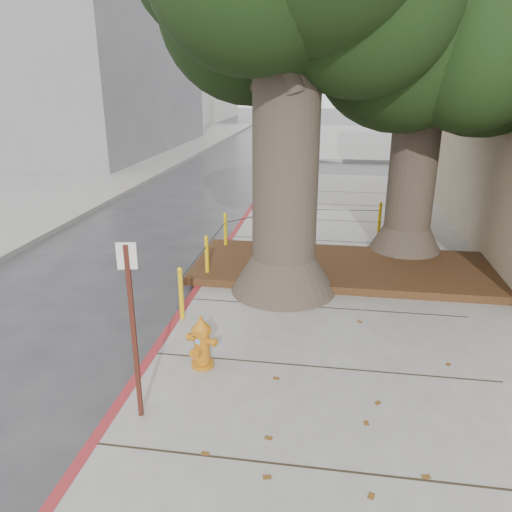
% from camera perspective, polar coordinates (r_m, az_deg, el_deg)
% --- Properties ---
extents(ground, '(140.00, 140.00, 0.00)m').
position_cam_1_polar(ground, '(7.51, 3.25, -13.19)').
color(ground, '#28282B').
rests_on(ground, ground).
extents(sidewalk_far, '(16.00, 20.00, 0.15)m').
position_cam_1_polar(sidewalk_far, '(36.91, 17.70, 12.50)').
color(sidewalk_far, slate).
rests_on(sidewalk_far, ground).
extents(curb_red, '(0.14, 26.00, 0.16)m').
position_cam_1_polar(curb_red, '(9.98, -6.79, -4.09)').
color(curb_red, maroon).
rests_on(curb_red, ground).
extents(planter_bed, '(6.40, 2.60, 0.16)m').
position_cam_1_polar(planter_bed, '(10.89, 10.07, -1.32)').
color(planter_bed, black).
rests_on(planter_bed, sidewalk_main).
extents(building_far_grey, '(12.00, 16.00, 12.00)m').
position_cam_1_polar(building_far_grey, '(32.34, -21.54, 21.78)').
color(building_far_grey, slate).
rests_on(building_far_grey, ground).
extents(building_far_white, '(12.00, 18.00, 15.00)m').
position_cam_1_polar(building_far_white, '(54.32, -10.91, 22.90)').
color(building_far_white, silver).
rests_on(building_far_white, ground).
extents(tree_far, '(4.50, 3.80, 7.17)m').
position_cam_1_polar(tree_far, '(11.84, 20.64, 23.10)').
color(tree_far, '#4C3F33').
rests_on(tree_far, sidewalk_main).
extents(bollard_ring, '(3.79, 5.39, 0.95)m').
position_cam_1_polar(bollard_ring, '(11.28, 1.17, 2.06)').
color(bollard_ring, gold).
rests_on(bollard_ring, sidewalk_main).
extents(fire_hydrant, '(0.42, 0.40, 0.78)m').
position_cam_1_polar(fire_hydrant, '(7.22, -6.24, -9.80)').
color(fire_hydrant, '#BC6B13').
rests_on(fire_hydrant, sidewalk_main).
extents(signpost, '(0.22, 0.06, 2.24)m').
position_cam_1_polar(signpost, '(5.96, -13.90, -7.41)').
color(signpost, '#471911').
rests_on(signpost, sidewalk_main).
extents(car_silver, '(3.38, 1.50, 1.13)m').
position_cam_1_polar(car_silver, '(24.35, 20.24, 10.16)').
color(car_silver, '#A2A2A7').
rests_on(car_silver, ground).
extents(car_red, '(3.53, 1.35, 1.15)m').
position_cam_1_polar(car_red, '(24.98, 24.79, 9.80)').
color(car_red, maroon).
rests_on(car_red, ground).
extents(car_dark, '(2.23, 4.38, 1.22)m').
position_cam_1_polar(car_dark, '(27.21, -20.03, 11.15)').
color(car_dark, black).
rests_on(car_dark, ground).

